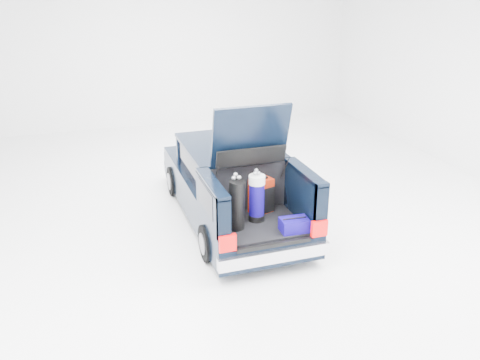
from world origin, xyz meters
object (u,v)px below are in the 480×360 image
object	(u,v)px
black_golf_bag	(237,205)
blue_golf_bag	(257,198)
blue_duffel	(294,225)
car	(230,184)
red_suitcase	(261,196)

from	to	relation	value
black_golf_bag	blue_golf_bag	size ratio (longest dim) A/B	1.04
blue_golf_bag	blue_duffel	bearing A→B (deg)	-76.61
car	blue_golf_bag	size ratio (longest dim) A/B	5.23
black_golf_bag	blue_duffel	world-z (taller)	black_golf_bag
car	blue_golf_bag	world-z (taller)	car
car	black_golf_bag	bearing A→B (deg)	-103.63
black_golf_bag	blue_duffel	distance (m)	0.96
red_suitcase	car	bearing A→B (deg)	82.25
car	black_golf_bag	xyz separation A→B (m)	(-0.40, -1.65, 0.35)
blue_golf_bag	blue_duffel	distance (m)	0.76
car	black_golf_bag	size ratio (longest dim) A/B	5.02
black_golf_bag	blue_duffel	size ratio (longest dim) A/B	2.04
red_suitcase	black_golf_bag	world-z (taller)	black_golf_bag
red_suitcase	blue_duffel	distance (m)	0.87
black_golf_bag	blue_golf_bag	xyz separation A→B (m)	(0.40, 0.19, -0.02)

